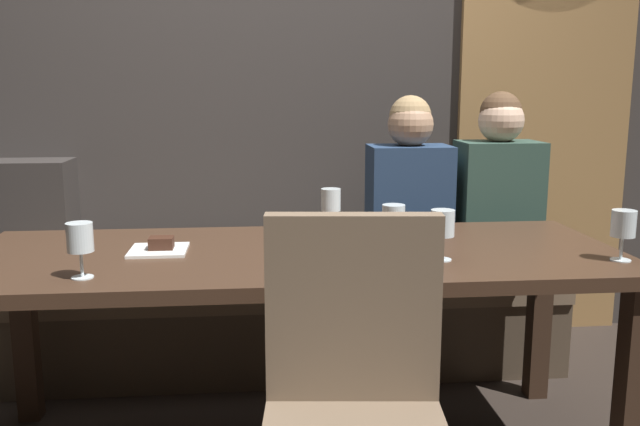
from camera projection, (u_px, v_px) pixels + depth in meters
back_wall_tiled at (280, 43)px, 3.34m from camera, size 6.00×0.12×3.00m
arched_door at (546, 71)px, 3.42m from camera, size 0.90×0.05×2.55m
dining_table at (296, 276)px, 2.30m from camera, size 2.20×0.84×0.74m
banquette_bench at (287, 323)px, 3.07m from camera, size 2.50×0.44×0.45m
chair_near_side at (354, 394)px, 1.62m from camera, size 0.48×0.48×0.98m
diner_redhead at (409, 191)px, 3.01m from camera, size 0.36×0.24×0.80m
diner_bearded at (498, 189)px, 3.03m from camera, size 0.36×0.24×0.82m
wine_glass_end_left at (331, 202)px, 2.59m from camera, size 0.08×0.08×0.16m
wine_glass_center_front at (443, 225)px, 2.14m from camera, size 0.08×0.08×0.16m
wine_glass_far_right at (623, 225)px, 2.14m from camera, size 0.08×0.08×0.16m
wine_glass_far_left at (80, 239)px, 1.94m from camera, size 0.08×0.08×0.16m
wine_glass_near_right at (393, 220)px, 2.24m from camera, size 0.08×0.08×0.16m
wine_glass_end_right at (350, 232)px, 2.03m from camera, size 0.08×0.08×0.16m
dessert_plate at (160, 248)px, 2.27m from camera, size 0.19×0.19×0.05m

